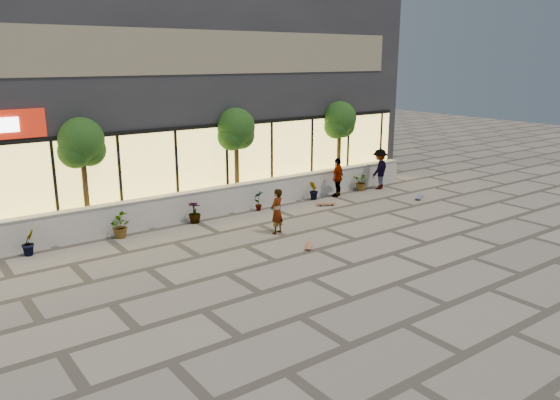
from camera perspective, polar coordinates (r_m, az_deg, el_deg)
ground at (r=14.96m, az=3.17°, el=-8.17°), size 80.00×80.00×0.00m
planter_wall at (r=20.38m, az=-9.41°, el=-0.55°), size 22.00×0.42×1.04m
retail_building at (r=24.76m, az=-15.69°, el=10.52°), size 24.00×9.17×8.50m
shrub_b at (r=18.15m, az=-24.80°, el=-4.03°), size 0.57×0.57×0.81m
shrub_c at (r=18.84m, az=-16.49°, el=-2.61°), size 0.68×0.77×0.81m
shrub_d at (r=19.90m, az=-8.92°, el=-1.26°), size 0.64×0.64×0.81m
shrub_e at (r=21.27m, az=-2.24°, el=-0.05°), size 0.46×0.35×0.81m
shrub_f at (r=22.91m, az=3.56°, el=1.00°), size 0.55×0.57×0.81m
shrub_g at (r=24.76m, az=8.55°, el=1.90°), size 0.77×0.84×0.81m
tree_midwest at (r=19.27m, az=-20.01°, el=5.37°), size 1.60×1.50×3.92m
tree_mideast at (r=21.70m, az=-4.62°, el=7.15°), size 1.60×1.50×3.92m
tree_east at (r=25.02m, az=6.25°, el=8.10°), size 1.60×1.50×3.92m
skater_center at (r=18.39m, az=-0.33°, el=-1.20°), size 0.66×0.55×1.55m
skater_right_near at (r=23.47m, az=6.05°, el=2.37°), size 1.07×0.80×1.68m
skater_right_far at (r=25.14m, az=10.36°, el=3.20°), size 1.34×1.04×1.83m
skateboard_center at (r=17.23m, az=3.03°, el=-4.79°), size 0.60×0.62×0.08m
skateboard_right_near at (r=22.10m, az=4.84°, el=-0.40°), size 0.78×0.53×0.09m
skateboard_right_far at (r=23.87m, az=14.35°, el=0.33°), size 0.83×0.61×0.10m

